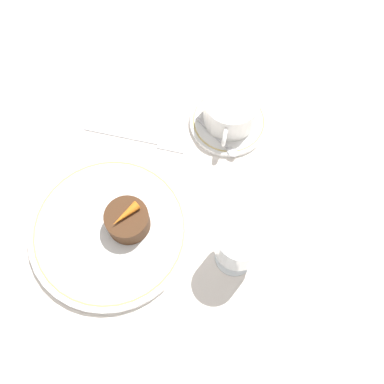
% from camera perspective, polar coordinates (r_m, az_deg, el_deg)
% --- Properties ---
extents(ground_plane, '(3.00, 3.00, 0.00)m').
position_cam_1_polar(ground_plane, '(0.74, -6.73, -6.95)').
color(ground_plane, white).
extents(dinner_plate, '(0.27, 0.27, 0.01)m').
position_cam_1_polar(dinner_plate, '(0.75, -10.39, -4.86)').
color(dinner_plate, white).
rests_on(dinner_plate, ground_plane).
extents(saucer, '(0.14, 0.14, 0.01)m').
position_cam_1_polar(saucer, '(0.83, 4.65, 8.92)').
color(saucer, white).
rests_on(saucer, ground_plane).
extents(coffee_cup, '(0.12, 0.10, 0.06)m').
position_cam_1_polar(coffee_cup, '(0.80, 4.94, 10.38)').
color(coffee_cup, white).
rests_on(coffee_cup, saucer).
extents(spoon, '(0.07, 0.09, 0.00)m').
position_cam_1_polar(spoon, '(0.80, 3.69, 6.46)').
color(spoon, silver).
rests_on(spoon, saucer).
extents(wine_glass, '(0.07, 0.07, 0.12)m').
position_cam_1_polar(wine_glass, '(0.66, 5.96, -6.58)').
color(wine_glass, silver).
rests_on(wine_glass, ground_plane).
extents(fork, '(0.02, 0.19, 0.01)m').
position_cam_1_polar(fork, '(0.81, -5.87, 6.60)').
color(fork, silver).
rests_on(fork, ground_plane).
extents(dessert_cake, '(0.07, 0.07, 0.04)m').
position_cam_1_polar(dessert_cake, '(0.72, -8.18, -3.59)').
color(dessert_cake, '#4C2D19').
rests_on(dessert_cake, dinner_plate).
extents(carrot_garnish, '(0.05, 0.04, 0.01)m').
position_cam_1_polar(carrot_garnish, '(0.70, -8.48, -2.85)').
color(carrot_garnish, orange).
rests_on(carrot_garnish, dessert_cake).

